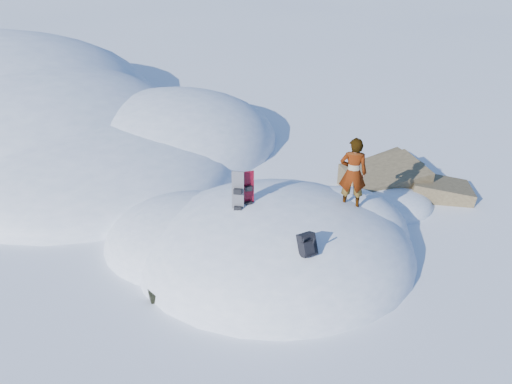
{
  "coord_description": "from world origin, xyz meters",
  "views": [
    {
      "loc": [
        -0.76,
        -10.32,
        7.32
      ],
      "look_at": [
        -0.48,
        0.3,
        1.62
      ],
      "focal_mm": 35.0,
      "sensor_mm": 36.0,
      "label": 1
    }
  ],
  "objects_px": {
    "snowboard_red": "(249,197)",
    "person": "(353,173)",
    "snowboard_dark": "(238,201)",
    "backpack": "(307,245)"
  },
  "relations": [
    {
      "from": "snowboard_red",
      "to": "backpack",
      "type": "height_order",
      "value": "snowboard_red"
    },
    {
      "from": "snowboard_red",
      "to": "snowboard_dark",
      "type": "xyz_separation_m",
      "value": [
        -0.25,
        -0.18,
        -0.01
      ]
    },
    {
      "from": "snowboard_dark",
      "to": "person",
      "type": "xyz_separation_m",
      "value": [
        2.76,
        0.49,
        0.46
      ]
    },
    {
      "from": "snowboard_red",
      "to": "person",
      "type": "distance_m",
      "value": 2.57
    },
    {
      "from": "person",
      "to": "snowboard_dark",
      "type": "bearing_deg",
      "value": 21.15
    },
    {
      "from": "snowboard_dark",
      "to": "backpack",
      "type": "relative_size",
      "value": 2.72
    },
    {
      "from": "snowboard_dark",
      "to": "backpack",
      "type": "height_order",
      "value": "snowboard_dark"
    },
    {
      "from": "snowboard_red",
      "to": "person",
      "type": "bearing_deg",
      "value": -7.52
    },
    {
      "from": "snowboard_dark",
      "to": "person",
      "type": "relative_size",
      "value": 0.86
    },
    {
      "from": "snowboard_dark",
      "to": "person",
      "type": "height_order",
      "value": "person"
    }
  ]
}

